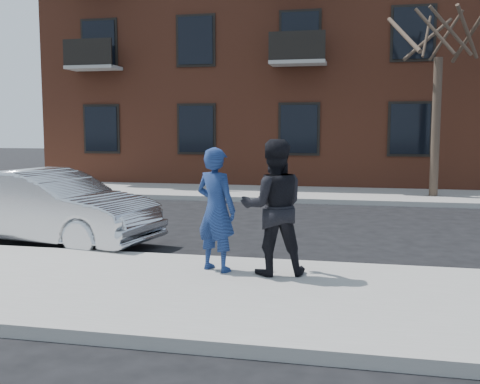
% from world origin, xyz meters
% --- Properties ---
extents(ground, '(100.00, 100.00, 0.00)m').
position_xyz_m(ground, '(0.00, 0.00, 0.00)').
color(ground, black).
rests_on(ground, ground).
extents(near_sidewalk, '(50.00, 3.50, 0.15)m').
position_xyz_m(near_sidewalk, '(0.00, -0.25, 0.07)').
color(near_sidewalk, gray).
rests_on(near_sidewalk, ground).
extents(near_curb, '(50.00, 0.10, 0.15)m').
position_xyz_m(near_curb, '(0.00, 1.55, 0.07)').
color(near_curb, '#999691').
rests_on(near_curb, ground).
extents(far_sidewalk, '(50.00, 3.50, 0.15)m').
position_xyz_m(far_sidewalk, '(0.00, 11.25, 0.07)').
color(far_sidewalk, gray).
rests_on(far_sidewalk, ground).
extents(far_curb, '(50.00, 0.10, 0.15)m').
position_xyz_m(far_curb, '(0.00, 9.45, 0.07)').
color(far_curb, '#999691').
rests_on(far_curb, ground).
extents(apartment_building, '(24.30, 10.30, 12.30)m').
position_xyz_m(apartment_building, '(2.00, 18.00, 6.16)').
color(apartment_building, brown).
rests_on(apartment_building, ground).
extents(street_tree, '(3.60, 3.60, 6.80)m').
position_xyz_m(street_tree, '(4.50, 11.00, 5.52)').
color(street_tree, '#35291F').
rests_on(street_tree, far_sidewalk).
extents(silver_sedan, '(4.56, 2.29, 1.44)m').
position_xyz_m(silver_sedan, '(-3.54, 2.53, 0.72)').
color(silver_sedan, '#B7BABF').
rests_on(silver_sedan, ground).
extents(man_hoodie, '(0.77, 0.66, 1.80)m').
position_xyz_m(man_hoodie, '(0.25, 0.70, 1.05)').
color(man_hoodie, navy).
rests_on(man_hoodie, near_sidewalk).
extents(man_peacoat, '(1.09, 0.95, 1.92)m').
position_xyz_m(man_peacoat, '(1.10, 0.69, 1.11)').
color(man_peacoat, black).
rests_on(man_peacoat, near_sidewalk).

